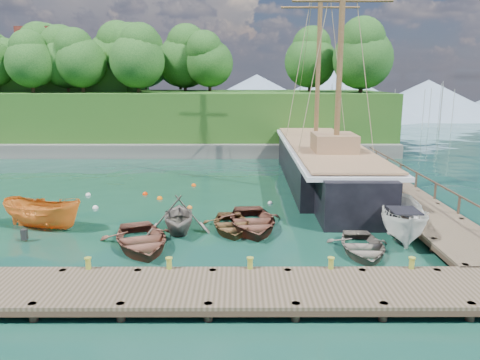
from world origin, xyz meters
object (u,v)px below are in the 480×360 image
Objects in this scene: rowboat_4 at (231,230)px; cabin_boat_white at (402,239)px; rowboat_3 at (362,253)px; rowboat_2 at (252,229)px; motorboat_orange at (44,228)px; schooner at (324,166)px; rowboat_0 at (141,248)px; rowboat_1 at (179,231)px.

cabin_boat_white reaches higher than rowboat_4.
rowboat_2 is at bearing 148.24° from rowboat_3.
cabin_boat_white is (17.75, -1.68, 0.00)m from motorboat_orange.
rowboat_3 is 2.98m from cabin_boat_white.
rowboat_3 is at bearing -92.58° from schooner.
rowboat_2 is 0.17× the size of schooner.
rowboat_1 reaches higher than rowboat_0.
rowboat_2 reaches higher than rowboat_3.
rowboat_2 reaches higher than rowboat_0.
rowboat_4 is (-1.05, -0.23, 0.00)m from rowboat_2.
schooner is (0.79, 14.19, 1.21)m from rowboat_3.
cabin_boat_white reaches higher than rowboat_0.
rowboat_0 is 1.29× the size of rowboat_1.
schooner reaches higher than rowboat_0.
motorboat_orange is 0.16× the size of schooner.
rowboat_4 is (2.62, 0.16, 0.00)m from rowboat_1.
cabin_boat_white is at bearing -14.40° from rowboat_0.
rowboat_0 is 17.24m from schooner.
schooner is at bearing 90.29° from rowboat_3.
rowboat_3 is 0.13× the size of schooner.
rowboat_3 is at bearing -25.40° from rowboat_1.
rowboat_1 reaches higher than rowboat_2.
cabin_boat_white reaches higher than rowboat_2.
cabin_boat_white reaches higher than rowboat_1.
rowboat_3 is (9.85, -0.68, 0.00)m from rowboat_0.
rowboat_2 is 1.08m from rowboat_4.
schooner is at bearing 44.58° from rowboat_1.
motorboat_orange reaches higher than rowboat_0.
rowboat_3 is 6.60m from rowboat_4.
motorboat_orange is (-5.52, 2.79, 0.00)m from rowboat_0.
rowboat_1 is 0.13× the size of schooner.
schooner reaches higher than rowboat_2.
schooner is (-1.59, 12.39, 1.21)m from cabin_boat_white.
rowboat_3 is at bearing -130.66° from cabin_boat_white.
rowboat_0 reaches higher than rowboat_3.
rowboat_0 is 9.87m from rowboat_3.
motorboat_orange is 19.43m from schooner.
rowboat_3 is 15.76m from motorboat_orange.
cabin_boat_white is 12.55m from schooner.
cabin_boat_white is at bearing -82.07° from schooner.
rowboat_4 is 0.74× the size of cabin_boat_white.
rowboat_4 is at bearing 11.66° from rowboat_0.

